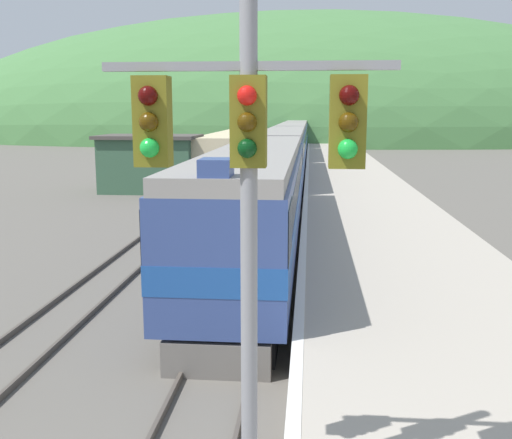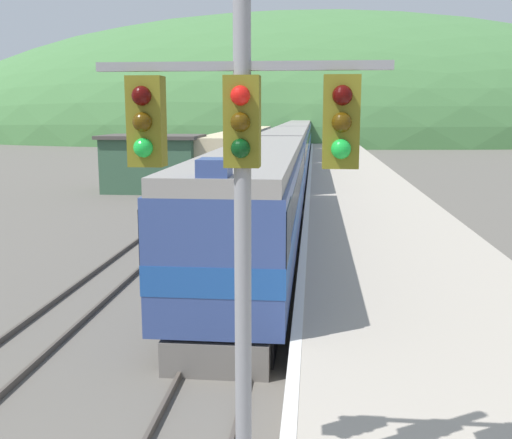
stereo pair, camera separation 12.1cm
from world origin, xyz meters
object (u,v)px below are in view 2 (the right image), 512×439
(carriage_second, at_px, (286,157))
(carriage_third, at_px, (296,142))
(express_train_lead_car, at_px, (258,200))
(signal_mast_main, at_px, (242,183))
(siding_train, at_px, (243,150))
(carriage_fifth, at_px, (303,130))
(carriage_fourth, at_px, (300,134))

(carriage_second, distance_m, carriage_third, 21.47)
(express_train_lead_car, bearing_deg, signal_mast_main, -85.40)
(carriage_second, relative_size, siding_train, 0.62)
(express_train_lead_car, distance_m, siding_train, 34.77)
(carriage_fifth, height_order, siding_train, carriage_fifth)
(express_train_lead_car, relative_size, carriage_fifth, 1.00)
(carriage_second, xyz_separation_m, carriage_fourth, (0.00, 42.94, 0.00))
(carriage_fifth, bearing_deg, siding_train, -95.20)
(signal_mast_main, bearing_deg, carriage_second, 91.87)
(carriage_fourth, xyz_separation_m, signal_mast_main, (1.19, -79.44, 2.41))
(carriage_third, distance_m, carriage_fourth, 21.47)
(siding_train, bearing_deg, carriage_second, -69.74)
(carriage_third, bearing_deg, express_train_lead_car, -90.00)
(carriage_second, height_order, signal_mast_main, signal_mast_main)
(carriage_third, distance_m, carriage_fifth, 42.94)
(express_train_lead_car, height_order, carriage_second, express_train_lead_car)
(carriage_third, bearing_deg, carriage_second, -90.00)
(siding_train, relative_size, signal_mast_main, 4.85)
(carriage_fourth, bearing_deg, express_train_lead_car, -90.00)
(carriage_fourth, xyz_separation_m, carriage_fifth, (0.00, 21.47, 0.00))
(carriage_second, bearing_deg, signal_mast_main, -88.13)
(carriage_fourth, relative_size, siding_train, 0.62)
(carriage_second, height_order, carriage_fourth, same)
(carriage_second, bearing_deg, siding_train, 110.26)
(carriage_second, bearing_deg, carriage_fifth, 90.00)
(carriage_fifth, xyz_separation_m, siding_train, (-4.70, -51.68, -0.35))
(carriage_third, xyz_separation_m, carriage_fourth, (0.00, 21.47, 0.00))
(carriage_fifth, bearing_deg, carriage_third, -90.00)
(carriage_fifth, relative_size, signal_mast_main, 2.99)
(carriage_second, distance_m, siding_train, 13.58)
(siding_train, height_order, signal_mast_main, signal_mast_main)
(carriage_third, relative_size, signal_mast_main, 2.99)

